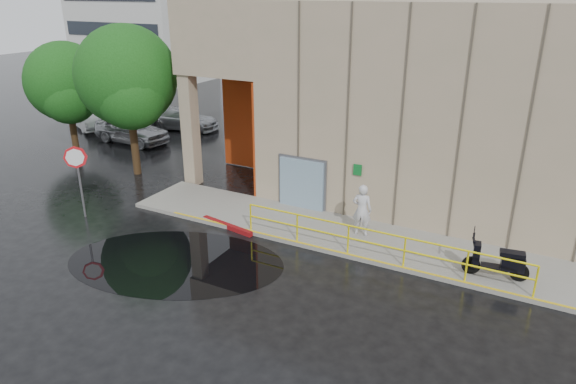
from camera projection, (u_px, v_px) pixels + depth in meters
name	position (u px, v px, depth m)	size (l,w,h in m)	color
ground	(212.00, 276.00, 16.09)	(120.00, 120.00, 0.00)	black
sidewalk	(380.00, 243.00, 18.03)	(20.00, 3.00, 0.15)	gray
building	(462.00, 97.00, 21.36)	(20.00, 10.17, 8.00)	gray
guardrail	(376.00, 245.00, 16.59)	(9.56, 0.06, 1.03)	#FAE90D
person	(362.00, 210.00, 18.14)	(0.70, 0.46, 1.91)	silver
scooter	(499.00, 252.00, 15.43)	(1.98, 0.90, 1.50)	black
stop_sign	(77.00, 167.00, 19.50)	(0.67, 0.61, 2.90)	slate
red_curb	(227.00, 226.00, 19.27)	(2.40, 0.18, 0.18)	maroon
puddle	(175.00, 262.00, 16.92)	(7.24, 4.45, 0.01)	black
car_a	(131.00, 129.00, 29.78)	(1.91, 4.74, 1.61)	#A4A5AB
car_b	(88.00, 116.00, 33.02)	(1.59, 4.55, 1.50)	silver
car_c	(182.00, 119.00, 32.66)	(1.93, 4.75, 1.38)	#9FA1A6
tree_near	(128.00, 81.00, 23.20)	(4.60, 4.60, 7.01)	black
tree_far	(66.00, 85.00, 27.59)	(4.28, 4.28, 5.87)	black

